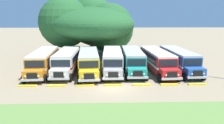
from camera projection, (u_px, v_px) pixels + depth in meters
ground_plane at (114, 88)px, 22.49m from camera, size 220.00×220.00×0.00m
parked_bus_slot_0 at (43, 60)px, 28.65m from camera, size 3.19×10.91×2.82m
parked_bus_slot_1 at (67, 60)px, 29.10m from camera, size 2.70×10.84×2.82m
parked_bus_slot_2 at (89, 61)px, 28.51m from camera, size 3.44×10.96×2.82m
parked_bus_slot_3 at (113, 60)px, 29.14m from camera, size 2.86×10.86×2.82m
parked_bus_slot_4 at (133, 59)px, 29.55m from camera, size 2.86×10.86×2.82m
parked_bus_slot_5 at (157, 60)px, 29.10m from camera, size 3.24×10.92×2.82m
parked_bus_slot_6 at (179, 59)px, 29.61m from camera, size 3.16×10.90×2.82m
curb_wheelstop_0 at (28, 86)px, 23.01m from camera, size 2.00×0.36×0.15m
curb_wheelstop_1 at (56, 86)px, 23.10m from camera, size 2.00×0.36×0.15m
curb_wheelstop_2 at (85, 85)px, 23.19m from camera, size 2.00×0.36×0.15m
curb_wheelstop_3 at (113, 85)px, 23.29m from camera, size 2.00×0.36×0.15m
curb_wheelstop_4 at (141, 85)px, 23.38m from camera, size 2.00×0.36×0.15m
curb_wheelstop_5 at (169, 84)px, 23.47m from camera, size 2.00×0.36×0.15m
curb_wheelstop_6 at (197, 84)px, 23.57m from camera, size 2.00×0.36×0.15m
broad_shade_tree at (91, 24)px, 40.42m from camera, size 17.31×17.79×11.24m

